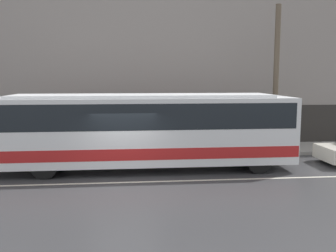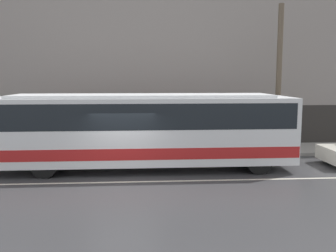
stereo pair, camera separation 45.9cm
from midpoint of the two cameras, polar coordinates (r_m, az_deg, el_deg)
name	(u,v)px [view 1 (the left image)]	position (r m, az deg, el deg)	size (l,w,h in m)	color
ground_plane	(124,183)	(14.06, -7.63, -8.54)	(60.00, 60.00, 0.00)	#38383A
sidewalk	(126,151)	(19.33, -7.12, -3.87)	(60.00, 2.87, 0.16)	gray
building_facade	(125,67)	(20.54, -7.22, 8.95)	(60.00, 0.35, 9.14)	gray
lane_stripe	(124,182)	(14.06, -7.63, -8.52)	(54.00, 0.14, 0.01)	beige
transit_bus	(143,127)	(15.60, -4.61, -0.22)	(12.45, 2.62, 3.15)	white
utility_pole_near	(276,79)	(19.35, 15.47, 6.90)	(0.27, 0.27, 7.20)	brown
pedestrian_waiting	(103,135)	(19.48, -10.60, -1.41)	(0.36, 0.36, 1.60)	#333338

